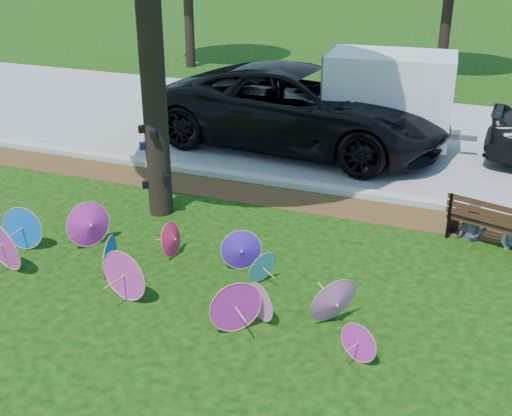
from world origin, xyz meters
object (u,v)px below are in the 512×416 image
at_px(black_van, 302,108).
at_px(person_left, 476,205).
at_px(park_bench, 496,222).
at_px(parasol_pile, 141,260).
at_px(cargo_trailer, 389,97).

relative_size(black_van, person_left, 5.42).
bearing_deg(park_bench, black_van, 157.54).
bearing_deg(park_bench, parasol_pile, -129.43).
height_order(black_van, cargo_trailer, cargo_trailer).
relative_size(black_van, cargo_trailer, 2.44).
height_order(cargo_trailer, person_left, cargo_trailer).
height_order(black_van, person_left, black_van).
height_order(cargo_trailer, park_bench, cargo_trailer).
bearing_deg(black_van, park_bench, -124.39).
xyz_separation_m(parasol_pile, park_bench, (4.88, 3.28, 0.04)).
height_order(parasol_pile, black_van, black_van).
bearing_deg(black_van, parasol_pile, -177.36).
bearing_deg(person_left, cargo_trailer, 121.01).
relative_size(parasol_pile, black_van, 0.94).
relative_size(park_bench, person_left, 1.22).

